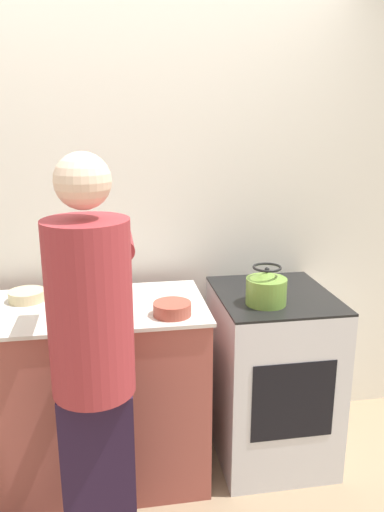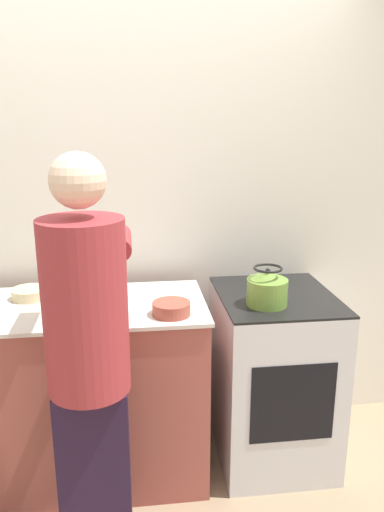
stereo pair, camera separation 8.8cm
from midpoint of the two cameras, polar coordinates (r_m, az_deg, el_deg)
ground_plane at (r=2.68m, az=-7.37°, el=-26.76°), size 12.00×12.00×0.00m
wall_back at (r=2.77m, az=-8.93°, el=4.94°), size 8.00×0.05×2.60m
counter at (r=2.66m, az=-15.65°, el=-15.13°), size 1.43×0.61×0.93m
oven at (r=2.79m, az=8.08°, el=-13.26°), size 0.59×0.67×0.93m
person at (r=1.97m, az=-12.52°, el=-11.33°), size 0.35×0.59×1.69m
cutting_board at (r=2.43m, az=-13.08°, el=-5.60°), size 0.30×0.25×0.02m
knife at (r=2.45m, az=-12.81°, el=-5.09°), size 0.19×0.11×0.01m
kettle at (r=2.43m, az=7.47°, el=-3.67°), size 0.20×0.20×0.19m
bowl_prep at (r=2.59m, az=-19.28°, el=-4.31°), size 0.18×0.18×0.05m
bowl_mixing at (r=2.28m, az=-3.38°, el=-6.05°), size 0.17×0.17×0.06m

